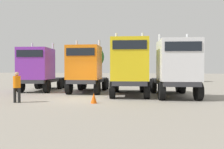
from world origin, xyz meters
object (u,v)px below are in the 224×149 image
semi_truck_orange (86,69)px  visitor_in_hivis (17,85)px  traffic_cone_near (94,98)px  semi_truck_yellow (129,67)px  semi_truck_purple (39,69)px  semi_truck_white (176,68)px

semi_truck_orange → visitor_in_hivis: 6.17m
semi_truck_orange → traffic_cone_near: semi_truck_orange is taller
semi_truck_orange → semi_truck_yellow: size_ratio=0.89×
semi_truck_purple → visitor_in_hivis: bearing=11.5°
semi_truck_white → semi_truck_yellow: bearing=-99.7°
visitor_in_hivis → traffic_cone_near: (4.21, 1.22, -0.72)m
semi_truck_orange → semi_truck_yellow: 3.96m
semi_truck_yellow → visitor_in_hivis: semi_truck_yellow is taller
traffic_cone_near → semi_truck_white: bearing=43.8°
semi_truck_yellow → traffic_cone_near: (-1.08, -3.69, -1.74)m
semi_truck_yellow → traffic_cone_near: bearing=-31.1°
semi_truck_yellow → semi_truck_white: semi_truck_yellow is taller
visitor_in_hivis → semi_truck_purple: bearing=21.4°
semi_truck_purple → semi_truck_white: (11.34, -0.59, 0.05)m
semi_truck_orange → semi_truck_white: 6.95m
semi_truck_orange → semi_truck_white: bearing=72.2°
semi_truck_orange → semi_truck_yellow: semi_truck_yellow is taller
semi_truck_purple → semi_truck_orange: bearing=76.1°
traffic_cone_near → semi_truck_purple: bearing=147.4°
semi_truck_white → visitor_in_hivis: size_ratio=3.87×
semi_truck_yellow → semi_truck_white: 3.11m
semi_truck_yellow → traffic_cone_near: 4.23m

